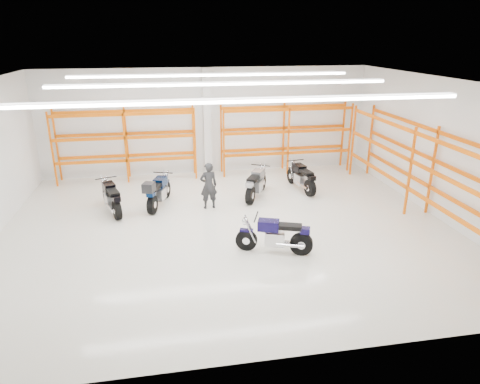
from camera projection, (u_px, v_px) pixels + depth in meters
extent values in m
plane|color=beige|center=(228.00, 227.00, 13.59)|extent=(14.00, 14.00, 0.00)
cube|color=silver|center=(207.00, 121.00, 18.36)|extent=(14.00, 0.02, 4.50)
cube|color=silver|center=(279.00, 253.00, 7.26)|extent=(14.00, 0.02, 4.50)
cube|color=silver|center=(439.00, 149.00, 13.95)|extent=(0.02, 12.00, 4.50)
cube|color=white|center=(226.00, 82.00, 12.03)|extent=(14.00, 12.00, 0.02)
cube|color=white|center=(246.00, 100.00, 9.30)|extent=(10.00, 0.22, 0.10)
cube|color=white|center=(224.00, 84.00, 12.53)|extent=(10.00, 0.22, 0.10)
cube|color=white|center=(212.00, 75.00, 15.30)|extent=(10.00, 0.22, 0.10)
cylinder|color=black|center=(246.00, 240.00, 12.03)|extent=(0.62, 0.32, 0.61)
cylinder|color=black|center=(301.00, 244.00, 11.79)|extent=(0.66, 0.39, 0.63)
cylinder|color=silver|center=(246.00, 240.00, 12.03)|extent=(0.24, 0.20, 0.20)
cylinder|color=silver|center=(301.00, 244.00, 11.79)|extent=(0.28, 0.27, 0.23)
cube|color=#100B37|center=(246.00, 230.00, 11.93)|extent=(0.40, 0.27, 0.06)
cube|color=#B7B7BC|center=(275.00, 238.00, 11.86)|extent=(0.63, 0.53, 0.39)
cube|color=#A5A5AA|center=(289.00, 243.00, 11.84)|extent=(0.72, 0.36, 0.08)
cube|color=#100B37|center=(268.00, 225.00, 11.76)|extent=(0.66, 0.52, 0.29)
cube|color=black|center=(289.00, 227.00, 11.67)|extent=(0.74, 0.52, 0.12)
cube|color=#100B37|center=(305.00, 230.00, 11.63)|extent=(0.33, 0.30, 0.16)
cylinder|color=black|center=(256.00, 217.00, 11.74)|extent=(0.28, 0.69, 0.04)
sphere|color=silver|center=(245.00, 221.00, 11.84)|extent=(0.19, 0.19, 0.19)
cylinder|color=silver|center=(290.00, 246.00, 11.68)|extent=(0.75, 0.35, 0.09)
cylinder|color=black|center=(106.00, 196.00, 15.35)|extent=(0.32, 0.63, 0.63)
cylinder|color=black|center=(117.00, 210.00, 14.06)|extent=(0.39, 0.67, 0.65)
cylinder|color=silver|center=(106.00, 196.00, 15.35)|extent=(0.21, 0.24, 0.21)
cylinder|color=silver|center=(117.00, 210.00, 14.06)|extent=(0.27, 0.29, 0.23)
cube|color=black|center=(106.00, 187.00, 15.24)|extent=(0.27, 0.41, 0.06)
cube|color=#B7B7BC|center=(111.00, 200.00, 14.64)|extent=(0.53, 0.64, 0.40)
cube|color=#A5A5AA|center=(114.00, 206.00, 14.35)|extent=(0.35, 0.73, 0.08)
cube|color=black|center=(109.00, 187.00, 14.66)|extent=(0.53, 0.67, 0.29)
cube|color=black|center=(113.00, 192.00, 14.18)|extent=(0.52, 0.75, 0.13)
cube|color=black|center=(116.00, 199.00, 13.84)|extent=(0.31, 0.33, 0.17)
cylinder|color=black|center=(106.00, 178.00, 14.87)|extent=(0.70, 0.27, 0.04)
sphere|color=silver|center=(104.00, 180.00, 15.19)|extent=(0.20, 0.20, 0.20)
cylinder|color=silver|center=(110.00, 208.00, 14.24)|extent=(0.34, 0.77, 0.09)
cylinder|color=black|center=(166.00, 190.00, 15.96)|extent=(0.32, 0.63, 0.62)
cylinder|color=black|center=(152.00, 205.00, 14.51)|extent=(0.38, 0.67, 0.65)
cylinder|color=silver|center=(166.00, 190.00, 15.96)|extent=(0.20, 0.24, 0.21)
cylinder|color=silver|center=(152.00, 205.00, 14.51)|extent=(0.27, 0.28, 0.23)
cube|color=#061B47|center=(166.00, 182.00, 15.85)|extent=(0.27, 0.40, 0.06)
cube|color=#B7B7BC|center=(159.00, 194.00, 15.17)|extent=(0.53, 0.63, 0.40)
cube|color=#A5A5AA|center=(156.00, 201.00, 14.83)|extent=(0.35, 0.73, 0.08)
cube|color=#061B47|center=(160.00, 182.00, 15.20)|extent=(0.52, 0.66, 0.29)
cube|color=black|center=(155.00, 187.00, 14.66)|extent=(0.51, 0.75, 0.12)
cube|color=#061B47|center=(151.00, 194.00, 14.29)|extent=(0.30, 0.33, 0.17)
cylinder|color=black|center=(163.00, 173.00, 15.45)|extent=(0.70, 0.27, 0.04)
sphere|color=silver|center=(166.00, 174.00, 15.80)|extent=(0.20, 0.20, 0.20)
cylinder|color=silver|center=(151.00, 201.00, 14.82)|extent=(0.34, 0.77, 0.09)
cube|color=black|center=(149.00, 187.00, 14.08)|extent=(0.46, 0.49, 0.31)
cylinder|color=black|center=(262.00, 182.00, 16.76)|extent=(0.42, 0.62, 0.64)
cylinder|color=black|center=(250.00, 195.00, 15.34)|extent=(0.48, 0.67, 0.66)
cylinder|color=silver|center=(262.00, 182.00, 16.76)|extent=(0.23, 0.26, 0.21)
cylinder|color=silver|center=(250.00, 195.00, 15.34)|extent=(0.30, 0.31, 0.23)
cube|color=#9C9CA2|center=(262.00, 174.00, 16.65)|extent=(0.32, 0.41, 0.06)
cube|color=#B7B7BC|center=(256.00, 186.00, 15.98)|extent=(0.60, 0.67, 0.40)
cube|color=#A5A5AA|center=(253.00, 192.00, 15.66)|extent=(0.47, 0.71, 0.08)
cube|color=#9C9CA2|center=(258.00, 174.00, 16.01)|extent=(0.60, 0.70, 0.30)
cube|color=black|center=(253.00, 179.00, 15.48)|extent=(0.62, 0.77, 0.13)
cube|color=#9C9CA2|center=(250.00, 185.00, 15.12)|extent=(0.34, 0.35, 0.17)
cylinder|color=black|center=(261.00, 165.00, 16.26)|extent=(0.67, 0.39, 0.04)
sphere|color=silver|center=(263.00, 167.00, 16.60)|extent=(0.20, 0.20, 0.20)
cylinder|color=silver|center=(248.00, 192.00, 15.67)|extent=(0.47, 0.75, 0.10)
cylinder|color=black|center=(292.00, 176.00, 17.49)|extent=(0.23, 0.64, 0.62)
cylinder|color=black|center=(310.00, 188.00, 16.11)|extent=(0.29, 0.67, 0.64)
cylinder|color=silver|center=(292.00, 176.00, 17.49)|extent=(0.18, 0.23, 0.21)
cylinder|color=silver|center=(310.00, 188.00, 16.11)|extent=(0.24, 0.26, 0.23)
cube|color=black|center=(292.00, 169.00, 17.38)|extent=(0.22, 0.40, 0.06)
cube|color=#B7B7BC|center=(301.00, 179.00, 16.73)|extent=(0.46, 0.60, 0.40)
cube|color=#A5A5AA|center=(306.00, 185.00, 16.42)|extent=(0.25, 0.74, 0.08)
cube|color=black|center=(299.00, 168.00, 16.76)|extent=(0.45, 0.63, 0.29)
cube|color=black|center=(306.00, 172.00, 16.24)|extent=(0.42, 0.73, 0.12)
cube|color=black|center=(312.00, 178.00, 15.89)|extent=(0.27, 0.31, 0.17)
cylinder|color=black|center=(295.00, 160.00, 16.99)|extent=(0.72, 0.16, 0.04)
sphere|color=silver|center=(292.00, 162.00, 17.32)|extent=(0.20, 0.20, 0.20)
cylinder|color=silver|center=(302.00, 186.00, 16.33)|extent=(0.22, 0.78, 0.09)
imported|color=black|center=(209.00, 186.00, 14.81)|extent=(0.65, 0.47, 1.66)
cube|color=white|center=(207.00, 122.00, 18.19)|extent=(0.32, 0.32, 4.50)
cube|color=orange|center=(57.00, 145.00, 17.49)|extent=(0.07, 0.07, 3.00)
cube|color=orange|center=(52.00, 150.00, 16.75)|extent=(0.07, 0.07, 3.00)
cube|color=orange|center=(127.00, 142.00, 17.95)|extent=(0.07, 0.07, 3.00)
cube|color=orange|center=(126.00, 147.00, 17.21)|extent=(0.07, 0.07, 3.00)
cube|color=orange|center=(194.00, 140.00, 18.41)|extent=(0.07, 0.07, 3.00)
cube|color=orange|center=(195.00, 144.00, 17.67)|extent=(0.07, 0.07, 3.00)
cube|color=orange|center=(128.00, 155.00, 18.14)|extent=(5.60, 0.07, 0.12)
cube|color=orange|center=(127.00, 160.00, 17.40)|extent=(5.60, 0.07, 0.12)
cube|color=orange|center=(126.00, 134.00, 17.82)|extent=(5.60, 0.07, 0.12)
cube|color=orange|center=(125.00, 138.00, 17.08)|extent=(5.60, 0.07, 0.12)
cube|color=orange|center=(124.00, 111.00, 17.50)|extent=(5.60, 0.07, 0.12)
cube|color=orange|center=(122.00, 114.00, 16.76)|extent=(5.60, 0.07, 0.12)
cube|color=orange|center=(221.00, 139.00, 18.60)|extent=(0.07, 0.07, 3.00)
cube|color=orange|center=(224.00, 143.00, 17.86)|extent=(0.07, 0.07, 3.00)
cube|color=orange|center=(283.00, 136.00, 19.06)|extent=(0.07, 0.07, 3.00)
cube|color=orange|center=(288.00, 140.00, 18.32)|extent=(0.07, 0.07, 3.00)
cube|color=orange|center=(343.00, 134.00, 19.52)|extent=(0.07, 0.07, 3.00)
cube|color=orange|center=(350.00, 138.00, 18.78)|extent=(0.07, 0.07, 3.00)
cube|color=orange|center=(283.00, 148.00, 19.25)|extent=(5.60, 0.07, 0.12)
cube|color=orange|center=(288.00, 153.00, 18.51)|extent=(5.60, 0.07, 0.12)
cube|color=orange|center=(284.00, 128.00, 18.93)|extent=(5.60, 0.07, 0.12)
cube|color=orange|center=(289.00, 132.00, 18.19)|extent=(5.60, 0.07, 0.12)
cube|color=orange|center=(284.00, 107.00, 18.61)|extent=(5.60, 0.07, 0.12)
cube|color=orange|center=(290.00, 110.00, 17.87)|extent=(5.60, 0.07, 0.12)
cube|color=orange|center=(432.00, 171.00, 14.19)|extent=(0.07, 0.07, 3.00)
cube|color=orange|center=(410.00, 172.00, 14.06)|extent=(0.07, 0.07, 3.00)
cube|color=orange|center=(370.00, 140.00, 18.35)|extent=(0.07, 0.07, 3.00)
cube|color=orange|center=(353.00, 141.00, 18.22)|extent=(0.07, 0.07, 3.00)
cube|color=orange|center=(429.00, 187.00, 14.38)|extent=(0.07, 9.00, 0.12)
cube|color=orange|center=(408.00, 188.00, 14.25)|extent=(0.07, 9.00, 0.12)
cube|color=orange|center=(434.00, 160.00, 14.06)|extent=(0.07, 9.00, 0.12)
cube|color=orange|center=(412.00, 161.00, 13.93)|extent=(0.07, 9.00, 0.12)
cube|color=orange|center=(438.00, 132.00, 13.74)|extent=(0.07, 9.00, 0.12)
cube|color=orange|center=(416.00, 133.00, 13.61)|extent=(0.07, 9.00, 0.12)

